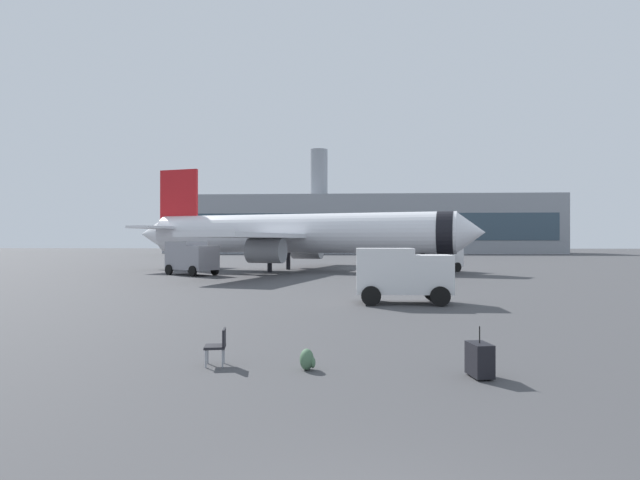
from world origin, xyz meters
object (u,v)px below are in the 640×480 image
Objects in this scene: safety_cone_near at (432,281)px; traveller_backpack at (307,360)px; service_truck at (191,256)px; rolling_suitcase at (480,359)px; airplane_at_gate at (296,234)px; cargo_van at (402,273)px; safety_cone_mid at (423,268)px; fuel_truck at (431,253)px; gate_chair at (218,344)px.

safety_cone_near is 21.92m from traveller_backpack.
rolling_suitcase is (16.38, -31.86, -1.22)m from service_truck.
airplane_at_gate reaches higher than cargo_van.
rolling_suitcase is (-2.51, -21.45, 0.00)m from safety_cone_near.
service_truck is 7.10× the size of safety_cone_mid.
fuel_truck reaches higher than service_truck.
cargo_van is (-5.33, -24.57, -0.32)m from fuel_truck.
service_truck is 24.87m from cargo_van.
safety_cone_mid is 37.39m from traveller_backpack.
airplane_at_gate is at bearing 101.75° from rolling_suitcase.
traveller_backpack is at bearing -103.32° from fuel_truck.
service_truck is 0.82× the size of fuel_truck.
service_truck is 1.17× the size of cargo_van.
fuel_truck reaches higher than safety_cone_mid.
safety_cone_mid reaches higher than traveller_backpack.
rolling_suitcase is at bearing -78.25° from airplane_at_gate.
rolling_suitcase is at bearing -97.65° from fuel_truck.
cargo_van is 13.40m from gate_chair.
cargo_van is at bearing -49.71° from service_truck.
cargo_van is 5.65× the size of safety_cone_near.
fuel_truck is 38.08m from traveller_backpack.
service_truck is at bearing 108.67° from gate_chair.
cargo_van is at bearing 65.40° from gate_chair.
safety_cone_near reaches higher than traveller_backpack.
traveller_backpack is (4.19, -37.67, -3.42)m from airplane_at_gate.
traveller_backpack is at bearing -83.65° from airplane_at_gate.
safety_cone_near is (-2.53, -16.01, -1.39)m from fuel_truck.
gate_chair is (-10.08, -36.23, 0.14)m from safety_cone_mid.
cargo_van is 6.08× the size of safety_cone_mid.
rolling_suitcase is 3.76m from traveller_backpack.
airplane_at_gate is 37.56m from gate_chair.
traveller_backpack is 0.56× the size of gate_chair.
airplane_at_gate reaches higher than rolling_suitcase.
service_truck is 6.01× the size of gate_chair.
service_truck reaches higher than safety_cone_mid.
airplane_at_gate is 39.06m from rolling_suitcase.
rolling_suitcase is 5.91m from gate_chair.
service_truck is 21.26m from safety_cone_mid.
service_truck reaches higher than cargo_van.
airplane_at_gate is at bearing 96.35° from traveller_backpack.
gate_chair reaches higher than safety_cone_mid.
fuel_truck is at bearing 76.68° from traveller_backpack.
fuel_truck reaches higher than safety_cone_near.
gate_chair is (-10.90, -36.72, -1.27)m from fuel_truck.
airplane_at_gate reaches higher than safety_cone_near.
safety_cone_near is at bearing 83.34° from rolling_suitcase.
gate_chair is at bearing -114.60° from cargo_van.
safety_cone_near is at bearing -28.87° from service_truck.
safety_cone_near is at bearing 73.45° from traveller_backpack.
cargo_van is at bearing -108.16° from safety_cone_near.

